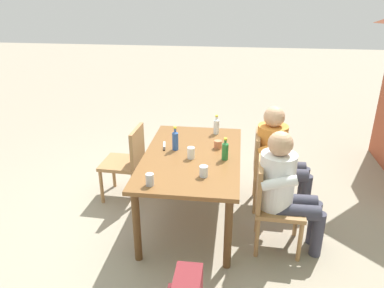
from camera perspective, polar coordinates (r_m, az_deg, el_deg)
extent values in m
plane|color=gray|center=(4.13, 0.00, -11.15)|extent=(24.00, 24.00, 0.00)
cube|color=brown|center=(3.77, 0.00, -1.96)|extent=(1.59, 0.97, 0.04)
cylinder|color=brown|center=(4.63, -3.86, -2.15)|extent=(0.07, 0.07, 0.71)
cylinder|color=brown|center=(3.43, -8.43, -12.35)|extent=(0.07, 0.07, 0.71)
cylinder|color=brown|center=(4.55, 6.19, -2.69)|extent=(0.07, 0.07, 0.71)
cylinder|color=brown|center=(3.32, 5.52, -13.45)|extent=(0.07, 0.07, 0.71)
cube|color=#A37547|center=(4.22, 12.37, -4.17)|extent=(0.45, 0.45, 0.04)
cube|color=#A37547|center=(4.11, 9.87, -1.17)|extent=(0.42, 0.05, 0.42)
cylinder|color=#A37547|center=(4.18, 14.85, -8.23)|extent=(0.04, 0.04, 0.41)
cylinder|color=#A37547|center=(4.51, 14.43, -5.73)|extent=(0.04, 0.04, 0.41)
cylinder|color=#A37547|center=(4.15, 9.60, -7.98)|extent=(0.04, 0.04, 0.41)
cylinder|color=#A37547|center=(4.48, 9.58, -5.48)|extent=(0.04, 0.04, 0.41)
cube|color=#A37547|center=(3.60, 13.21, -9.38)|extent=(0.46, 0.46, 0.04)
cube|color=#A37547|center=(3.47, 10.25, -5.99)|extent=(0.42, 0.06, 0.42)
cylinder|color=#A37547|center=(3.59, 16.12, -14.18)|extent=(0.04, 0.04, 0.41)
cylinder|color=#A37547|center=(3.90, 15.61, -10.82)|extent=(0.04, 0.04, 0.41)
cylinder|color=#A37547|center=(3.56, 9.88, -13.89)|extent=(0.04, 0.04, 0.41)
cylinder|color=#A37547|center=(3.87, 9.93, -10.52)|extent=(0.04, 0.04, 0.41)
cube|color=#A37547|center=(4.39, -10.67, -2.89)|extent=(0.46, 0.46, 0.04)
cube|color=#A37547|center=(4.23, -8.35, -0.32)|extent=(0.42, 0.06, 0.42)
cylinder|color=#A37547|center=(4.71, -11.87, -4.15)|extent=(0.04, 0.04, 0.41)
cylinder|color=#A37547|center=(4.41, -13.62, -6.37)|extent=(0.04, 0.04, 0.41)
cylinder|color=#A37547|center=(4.60, -7.43, -4.58)|extent=(0.04, 0.04, 0.41)
cylinder|color=#A37547|center=(4.28, -8.90, -6.91)|extent=(0.04, 0.04, 0.41)
cylinder|color=orange|center=(4.10, 12.01, -0.66)|extent=(0.32, 0.32, 0.52)
sphere|color=tan|center=(3.97, 12.44, 4.08)|extent=(0.22, 0.22, 0.22)
cylinder|color=#383847|center=(4.15, 14.55, -4.58)|extent=(0.14, 0.40, 0.14)
cylinder|color=#383847|center=(4.29, 16.92, -7.34)|extent=(0.11, 0.11, 0.45)
cylinder|color=orange|center=(3.89, 12.29, -0.73)|extent=(0.09, 0.31, 0.16)
cylinder|color=#383847|center=(4.31, 14.29, -3.47)|extent=(0.14, 0.40, 0.14)
cylinder|color=#383847|center=(4.44, 16.58, -6.17)|extent=(0.11, 0.11, 0.45)
cylinder|color=orange|center=(4.24, 11.93, 1.33)|extent=(0.09, 0.31, 0.16)
cylinder|color=white|center=(3.46, 12.80, -5.43)|extent=(0.32, 0.32, 0.52)
sphere|color=tan|center=(3.30, 13.35, 0.05)|extent=(0.22, 0.22, 0.22)
cylinder|color=#383847|center=(3.54, 15.81, -9.95)|extent=(0.14, 0.40, 0.14)
cylinder|color=#383847|center=(3.70, 18.56, -12.93)|extent=(0.11, 0.11, 0.45)
cylinder|color=white|center=(3.25, 13.19, -5.81)|extent=(0.09, 0.31, 0.16)
cylinder|color=#383847|center=(3.69, 15.45, -8.43)|extent=(0.14, 0.40, 0.14)
cylinder|color=#383847|center=(3.84, 18.10, -11.36)|extent=(0.11, 0.11, 0.45)
cylinder|color=white|center=(3.59, 12.67, -2.90)|extent=(0.09, 0.31, 0.16)
cylinder|color=#2D56A3|center=(3.85, -2.56, 0.40)|extent=(0.06, 0.06, 0.18)
cone|color=#2D56A3|center=(3.81, -2.59, 1.84)|extent=(0.06, 0.06, 0.03)
cylinder|color=#2D56A3|center=(3.80, -2.60, 2.19)|extent=(0.03, 0.03, 0.03)
cylinder|color=yellow|center=(3.79, -2.60, 2.52)|extent=(0.03, 0.03, 0.02)
cylinder|color=#287A38|center=(3.65, 5.06, -1.18)|extent=(0.06, 0.06, 0.16)
cone|color=#287A38|center=(3.61, 5.11, 0.16)|extent=(0.06, 0.06, 0.02)
cylinder|color=#287A38|center=(3.60, 5.13, 0.49)|extent=(0.03, 0.03, 0.02)
cylinder|color=yellow|center=(3.60, 5.14, 0.78)|extent=(0.03, 0.03, 0.02)
cylinder|color=white|center=(4.28, 3.73, 2.60)|extent=(0.06, 0.06, 0.16)
cone|color=white|center=(4.25, 3.77, 3.76)|extent=(0.06, 0.06, 0.02)
cylinder|color=white|center=(4.24, 3.77, 4.04)|extent=(0.03, 0.03, 0.02)
cylinder|color=yellow|center=(4.23, 3.78, 4.30)|extent=(0.03, 0.03, 0.02)
cylinder|color=white|center=(3.67, -0.14, -1.37)|extent=(0.07, 0.07, 0.12)
cylinder|color=#B2B7BC|center=(3.21, -6.45, -5.41)|extent=(0.07, 0.07, 0.11)
cylinder|color=#BC6B47|center=(3.91, 3.97, -0.06)|extent=(0.08, 0.08, 0.08)
cylinder|color=silver|center=(3.33, 1.79, -4.18)|extent=(0.08, 0.08, 0.10)
cube|color=silver|center=(4.00, -4.25, -0.14)|extent=(0.18, 0.06, 0.01)
cube|color=black|center=(3.90, -4.26, -0.74)|extent=(0.08, 0.03, 0.01)
cube|color=#47663D|center=(5.13, -1.60, -1.17)|extent=(0.30, 0.18, 0.43)
cube|color=#395130|center=(5.18, -2.89, -1.88)|extent=(0.21, 0.06, 0.19)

